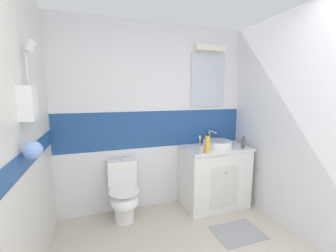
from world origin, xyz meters
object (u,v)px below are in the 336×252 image
at_px(toilet, 124,193).
at_px(soap_dispenser, 243,143).
at_px(shampoo_bottle_tall, 207,144).
at_px(toothbrush_cup, 201,149).
at_px(sink_basin, 217,143).

xyz_separation_m(toilet, soap_dispenser, (1.60, -0.20, 0.56)).
height_order(soap_dispenser, shampoo_bottle_tall, shampoo_bottle_tall).
height_order(toilet, soap_dispenser, soap_dispenser).
height_order(toilet, toothbrush_cup, toothbrush_cup).
bearing_deg(toothbrush_cup, sink_basin, 28.57).
bearing_deg(soap_dispenser, toothbrush_cup, -177.58).
bearing_deg(toilet, soap_dispenser, -7.19).
relative_size(sink_basin, toothbrush_cup, 1.99).
height_order(sink_basin, soap_dispenser, sink_basin).
bearing_deg(shampoo_bottle_tall, sink_basin, 36.85).
distance_m(sink_basin, soap_dispenser, 0.35).
bearing_deg(sink_basin, shampoo_bottle_tall, -143.15).
distance_m(toilet, shampoo_bottle_tall, 1.22).
height_order(sink_basin, toothbrush_cup, toothbrush_cup).
bearing_deg(soap_dispenser, sink_basin, 151.23).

